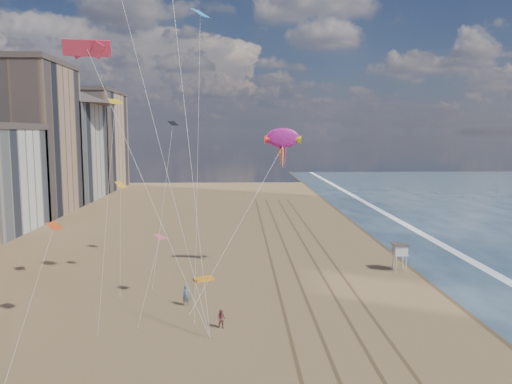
% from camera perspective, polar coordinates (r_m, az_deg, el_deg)
% --- Properties ---
extents(wet_sand, '(260.00, 260.00, 0.00)m').
position_cam_1_polar(wet_sand, '(70.69, 18.08, -6.23)').
color(wet_sand, '#42301E').
rests_on(wet_sand, ground).
extents(foam, '(260.00, 260.00, 0.00)m').
position_cam_1_polar(foam, '(72.23, 21.23, -6.08)').
color(foam, white).
rests_on(foam, ground).
extents(tracks, '(7.68, 120.00, 0.01)m').
position_cam_1_polar(tracks, '(57.30, 5.80, -8.96)').
color(tracks, brown).
rests_on(tracks, ground).
extents(buildings, '(34.72, 131.35, 29.00)m').
position_cam_1_polar(buildings, '(98.95, -26.36, 4.97)').
color(buildings, '#C6B284').
rests_on(buildings, ground).
extents(lifeguard_stand, '(1.72, 1.72, 3.11)m').
position_cam_1_polar(lifeguard_stand, '(58.90, 16.11, -6.36)').
color(lifeguard_stand, silver).
rests_on(lifeguard_stand, ground).
extents(grounded_kite, '(2.34, 2.05, 0.22)m').
position_cam_1_polar(grounded_kite, '(53.97, -5.99, -9.85)').
color(grounded_kite, orange).
rests_on(grounded_kite, ground).
extents(show_kite, '(6.57, 6.90, 21.14)m').
position_cam_1_polar(show_kite, '(54.45, 3.07, 6.15)').
color(show_kite, '#B21B88').
rests_on(show_kite, ground).
extents(kite_flyer_a, '(0.78, 0.60, 1.89)m').
position_cam_1_polar(kite_flyer_a, '(46.37, -7.98, -11.62)').
color(kite_flyer_a, slate).
rests_on(kite_flyer_a, ground).
extents(kite_flyer_b, '(0.87, 0.75, 1.55)m').
position_cam_1_polar(kite_flyer_b, '(41.12, -3.97, -14.28)').
color(kite_flyer_b, brown).
rests_on(kite_flyer_b, ground).
extents(small_kites, '(13.43, 21.16, 20.86)m').
position_cam_1_polar(small_kites, '(49.23, -12.60, 7.30)').
color(small_kites, gold).
rests_on(small_kites, ground).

